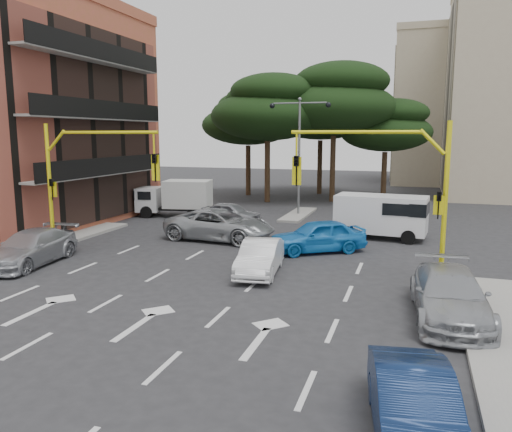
{
  "coord_description": "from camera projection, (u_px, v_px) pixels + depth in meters",
  "views": [
    {
      "loc": [
        7.55,
        -16.99,
        5.54
      ],
      "look_at": [
        0.26,
        5.71,
        1.6
      ],
      "focal_mm": 35.0,
      "sensor_mm": 36.0,
      "label": 1
    }
  ],
  "objects": [
    {
      "name": "ground",
      "position": [
        204.0,
        280.0,
        19.14
      ],
      "size": [
        120.0,
        120.0,
        0.0
      ],
      "primitive_type": "plane",
      "color": "#28282B",
      "rests_on": "ground"
    },
    {
      "name": "median_strip",
      "position": [
        298.0,
        214.0,
        34.16
      ],
      "size": [
        1.4,
        6.0,
        0.15
      ],
      "primitive_type": "cube",
      "color": "gray",
      "rests_on": "ground"
    },
    {
      "name": "apartment_beige_far",
      "position": [
        471.0,
        108.0,
        55.21
      ],
      "size": [
        16.2,
        12.15,
        16.7
      ],
      "color": "#BDAB8E",
      "rests_on": "ground"
    },
    {
      "name": "pine_left_near",
      "position": [
        268.0,
        108.0,
        39.71
      ],
      "size": [
        9.15,
        9.15,
        10.23
      ],
      "color": "#382616",
      "rests_on": "ground"
    },
    {
      "name": "pine_center",
      "position": [
        335.0,
        99.0,
        39.97
      ],
      "size": [
        9.98,
        9.98,
        11.16
      ],
      "color": "#382616",
      "rests_on": "ground"
    },
    {
      "name": "pine_left_far",
      "position": [
        249.0,
        118.0,
        44.49
      ],
      "size": [
        8.32,
        8.32,
        9.3
      ],
      "color": "#382616",
      "rests_on": "ground"
    },
    {
      "name": "pine_right",
      "position": [
        387.0,
        125.0,
        40.98
      ],
      "size": [
        7.49,
        7.49,
        8.37
      ],
      "color": "#382616",
      "rests_on": "ground"
    },
    {
      "name": "pine_back",
      "position": [
        321.0,
        111.0,
        45.39
      ],
      "size": [
        9.15,
        9.15,
        10.23
      ],
      "color": "#382616",
      "rests_on": "ground"
    },
    {
      "name": "signal_mast_right",
      "position": [
        394.0,
        179.0,
        18.32
      ],
      "size": [
        5.79,
        0.37,
        6.0
      ],
      "color": "yellow",
      "rests_on": "ground"
    },
    {
      "name": "signal_mast_left",
      "position": [
        81.0,
        171.0,
        22.43
      ],
      "size": [
        5.79,
        0.37,
        6.0
      ],
      "color": "yellow",
      "rests_on": "ground"
    },
    {
      "name": "street_lamp_center",
      "position": [
        299.0,
        135.0,
        33.29
      ],
      "size": [
        4.16,
        0.36,
        7.77
      ],
      "color": "slate",
      "rests_on": "median_strip"
    },
    {
      "name": "car_white_hatch",
      "position": [
        260.0,
        257.0,
        19.89
      ],
      "size": [
        1.92,
        4.22,
        1.34
      ],
      "primitive_type": "imported",
      "rotation": [
        0.0,
        0.0,
        0.13
      ],
      "color": "silver",
      "rests_on": "ground"
    },
    {
      "name": "car_blue_compact",
      "position": [
        318.0,
        236.0,
        23.55
      ],
      "size": [
        4.8,
        3.98,
        1.54
      ],
      "primitive_type": "imported",
      "rotation": [
        0.0,
        0.0,
        -1.0
      ],
      "color": "blue",
      "rests_on": "ground"
    },
    {
      "name": "car_silver_wagon",
      "position": [
        30.0,
        248.0,
        21.3
      ],
      "size": [
        2.52,
        5.15,
        1.44
      ],
      "primitive_type": "imported",
      "rotation": [
        0.0,
        0.0,
        0.1
      ],
      "color": "#A2A4AA",
      "rests_on": "ground"
    },
    {
      "name": "car_silver_cross_a",
      "position": [
        220.0,
        225.0,
        26.23
      ],
      "size": [
        6.0,
        3.13,
        1.61
      ],
      "primitive_type": "imported",
      "rotation": [
        0.0,
        0.0,
        1.49
      ],
      "color": "#A1A5A9",
      "rests_on": "ground"
    },
    {
      "name": "car_silver_cross_b",
      "position": [
        231.0,
        213.0,
        31.11
      ],
      "size": [
        4.04,
        2.12,
        1.31
      ],
      "primitive_type": "imported",
      "rotation": [
        0.0,
        0.0,
        1.42
      ],
      "color": "#9EA0A6",
      "rests_on": "ground"
    },
    {
      "name": "car_navy_parked",
      "position": [
        414.0,
        407.0,
        8.99
      ],
      "size": [
        2.03,
        4.21,
        1.33
      ],
      "primitive_type": "imported",
      "rotation": [
        0.0,
        0.0,
        0.16
      ],
      "color": "#0D1E45",
      "rests_on": "ground"
    },
    {
      "name": "car_silver_parked",
      "position": [
        450.0,
        295.0,
        14.99
      ],
      "size": [
        2.46,
        5.27,
        1.49
      ],
      "primitive_type": "imported",
      "rotation": [
        0.0,
        0.0,
        0.07
      ],
      "color": "#A1A4A9",
      "rests_on": "ground"
    },
    {
      "name": "van_white",
      "position": [
        381.0,
        216.0,
        26.64
      ],
      "size": [
        4.89,
        2.58,
        2.35
      ],
      "primitive_type": null,
      "rotation": [
        0.0,
        0.0,
        -1.67
      ],
      "color": "white",
      "rests_on": "ground"
    },
    {
      "name": "box_truck_a",
      "position": [
        175.0,
        198.0,
        33.67
      ],
      "size": [
        5.31,
        3.01,
        2.46
      ],
      "primitive_type": null,
      "rotation": [
        0.0,
        0.0,
        1.76
      ],
      "color": "silver",
      "rests_on": "ground"
    }
  ]
}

